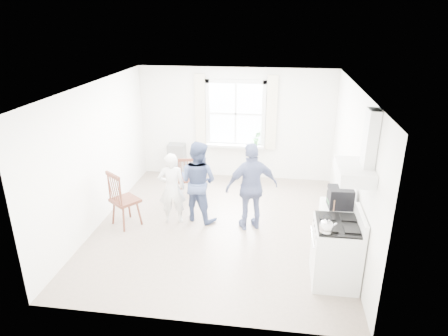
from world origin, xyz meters
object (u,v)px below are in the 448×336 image
Objects in this scene: low_cabinet at (335,230)px; stereo_stack at (340,197)px; windsor_chair_b at (119,194)px; person_left at (172,188)px; person_mid at (198,181)px; person_right at (252,187)px; gas_stove at (336,252)px; windsor_chair_a at (188,174)px.

stereo_stack is at bearing -80.44° from low_cabinet.
person_left is at bearing 19.05° from windsor_chair_b.
low_cabinet is 0.58× the size of person_mid.
low_cabinet is 0.55× the size of person_right.
person_mid is (1.36, 0.50, 0.12)m from windsor_chair_b.
gas_stove is 1.03× the size of windsor_chair_b.
person_left is 0.85× the size of person_right.
windsor_chair_a is at bearing 138.87° from gas_stove.
person_mid is at bearing 145.93° from gas_stove.
windsor_chair_b is (-0.98, -1.30, 0.08)m from windsor_chair_a.
person_left is (-2.89, 0.77, -0.37)m from stereo_stack.
person_mid is (-2.36, 1.59, 0.29)m from gas_stove.
person_mid is (-2.43, 0.89, 0.33)m from low_cabinet.
stereo_stack reaches higher than low_cabinet.
person_left is at bearing 165.13° from stereo_stack.
person_mid is (0.46, 0.19, 0.09)m from person_left.
person_left is 1.48m from person_right.
person_mid reaches higher than stereo_stack.
low_cabinet is 2.37× the size of stereo_stack.
stereo_stack is 3.02m from person_left.
gas_stove is at bearing -16.34° from windsor_chair_b.
windsor_chair_a is 1.63m from windsor_chair_b.
stereo_stack is at bearing 131.09° from person_right.
stereo_stack is 2.63m from person_mid.
stereo_stack is at bearing 82.77° from gas_stove.
gas_stove is 2.95× the size of stereo_stack.
person_left is at bearing -94.35° from windsor_chair_a.
low_cabinet is at bearing 152.74° from person_left.
gas_stove is 0.72× the size of person_mid.
low_cabinet is at bearing -31.06° from windsor_chair_a.
stereo_stack is at bearing -6.83° from windsor_chair_b.
person_left is (-2.81, 1.40, 0.21)m from gas_stove.
gas_stove is 2.86m from person_mid.
low_cabinet is at bearing -5.88° from windsor_chair_b.
person_right reaches higher than person_left.
stereo_stack reaches higher than windsor_chair_b.
stereo_stack reaches higher than gas_stove.
windsor_chair_a is at bearing -42.75° from person_mid.
gas_stove reaches higher than low_cabinet.
windsor_chair_b is at bearing 163.66° from gas_stove.
stereo_stack reaches higher than windsor_chair_a.
low_cabinet is 0.83× the size of windsor_chair_b.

